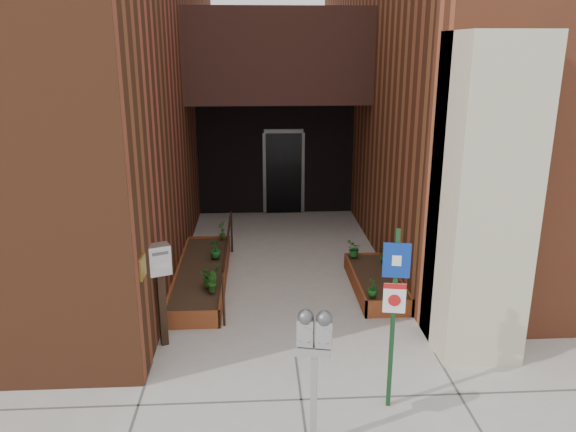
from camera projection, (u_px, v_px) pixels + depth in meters
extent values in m
plane|color=#9E9991|center=(296.00, 357.00, 7.92)|extent=(80.00, 80.00, 0.00)
cube|color=brown|center=(8.00, 9.00, 12.54)|extent=(8.00, 14.60, 10.00)
cube|color=brown|center=(522.00, 12.00, 13.63)|extent=(8.00, 13.70, 10.00)
cube|color=beige|center=(482.00, 200.00, 7.61)|extent=(1.10, 1.20, 4.40)
cube|color=black|center=(277.00, 56.00, 12.49)|extent=(4.20, 2.00, 2.00)
cube|color=black|center=(276.00, 155.00, 14.55)|extent=(4.00, 0.30, 3.00)
cube|color=black|center=(284.00, 174.00, 14.52)|extent=(0.90, 0.06, 2.10)
cube|color=#B79338|center=(142.00, 267.00, 7.18)|extent=(0.04, 0.30, 0.30)
cube|color=brown|center=(191.00, 320.00, 8.67)|extent=(0.90, 0.04, 0.30)
cube|color=brown|center=(209.00, 243.00, 12.07)|extent=(0.90, 0.04, 0.30)
cube|color=brown|center=(178.00, 276.00, 10.34)|extent=(0.04, 3.60, 0.30)
cube|color=brown|center=(225.00, 275.00, 10.39)|extent=(0.04, 3.60, 0.30)
cube|color=black|center=(202.00, 276.00, 10.37)|extent=(0.82, 3.52, 0.26)
cube|color=brown|center=(390.00, 309.00, 9.03)|extent=(0.80, 0.04, 0.30)
cube|color=brown|center=(364.00, 260.00, 11.10)|extent=(0.80, 0.04, 0.30)
cube|color=brown|center=(355.00, 283.00, 10.04)|extent=(0.04, 2.20, 0.30)
cube|color=brown|center=(397.00, 282.00, 10.08)|extent=(0.04, 2.20, 0.30)
cube|color=black|center=(376.00, 283.00, 10.07)|extent=(0.72, 2.12, 0.26)
cylinder|color=black|center=(224.00, 299.00, 8.68)|extent=(0.04, 0.04, 0.90)
cylinder|color=black|center=(232.00, 232.00, 11.84)|extent=(0.04, 0.04, 0.90)
cylinder|color=black|center=(227.00, 238.00, 10.14)|extent=(0.04, 3.30, 0.04)
cube|color=#A1A1A3|center=(314.00, 401.00, 6.00)|extent=(0.08, 0.08, 1.13)
cube|color=#A1A1A3|center=(314.00, 350.00, 5.82)|extent=(0.36, 0.20, 0.09)
cube|color=#A1A1A3|center=(305.00, 332.00, 5.78)|extent=(0.19, 0.15, 0.29)
sphere|color=#59595B|center=(306.00, 317.00, 5.73)|extent=(0.17, 0.17, 0.17)
cube|color=white|center=(305.00, 333.00, 5.72)|extent=(0.10, 0.03, 0.06)
cube|color=#B21414|center=(305.00, 341.00, 5.74)|extent=(0.10, 0.03, 0.03)
cube|color=#A1A1A3|center=(324.00, 333.00, 5.75)|extent=(0.19, 0.15, 0.29)
sphere|color=#59595B|center=(324.00, 318.00, 5.70)|extent=(0.17, 0.17, 0.17)
cube|color=white|center=(324.00, 334.00, 5.69)|extent=(0.10, 0.03, 0.06)
cube|color=#B21414|center=(323.00, 342.00, 5.71)|extent=(0.10, 0.03, 0.03)
cube|color=#153A1C|center=(393.00, 321.00, 6.54)|extent=(0.06, 0.06, 2.27)
cube|color=navy|center=(397.00, 260.00, 6.28)|extent=(0.31, 0.07, 0.41)
cube|color=white|center=(397.00, 261.00, 6.28)|extent=(0.10, 0.03, 0.12)
cube|color=white|center=(394.00, 298.00, 6.42)|extent=(0.26, 0.07, 0.36)
cube|color=#B21414|center=(395.00, 286.00, 6.37)|extent=(0.26, 0.06, 0.06)
cylinder|color=#B21414|center=(394.00, 300.00, 6.41)|extent=(0.14, 0.04, 0.14)
cube|color=black|center=(162.00, 309.00, 8.11)|extent=(0.13, 0.13, 1.13)
cube|color=silver|center=(159.00, 259.00, 7.88)|extent=(0.37, 0.33, 0.43)
cube|color=#59595B|center=(160.00, 254.00, 7.75)|extent=(0.21, 0.10, 0.04)
cube|color=white|center=(161.00, 266.00, 7.80)|extent=(0.23, 0.10, 0.10)
imported|color=#225F1B|center=(210.00, 275.00, 9.48)|extent=(0.49, 0.49, 0.39)
imported|color=#245618|center=(212.00, 282.00, 9.28)|extent=(0.24, 0.24, 0.34)
imported|color=#19581F|center=(215.00, 249.00, 10.76)|extent=(0.23, 0.23, 0.36)
imported|color=#2C611B|center=(222.00, 230.00, 11.81)|extent=(0.26, 0.26, 0.41)
imported|color=#164E16|center=(373.00, 288.00, 9.10)|extent=(0.17, 0.17, 0.30)
imported|color=#19591D|center=(383.00, 253.00, 10.52)|extent=(0.20, 0.20, 0.36)
imported|color=#1B5F20|center=(354.00, 249.00, 10.82)|extent=(0.39, 0.39, 0.32)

